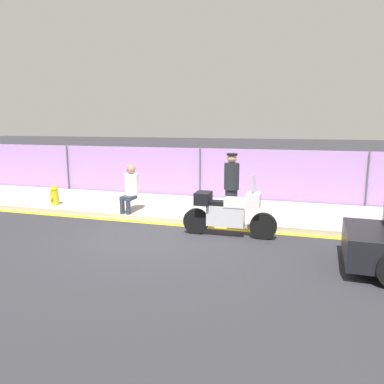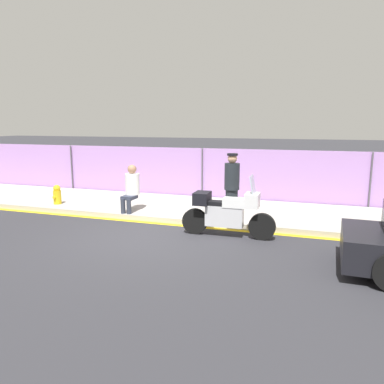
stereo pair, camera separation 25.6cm
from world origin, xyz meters
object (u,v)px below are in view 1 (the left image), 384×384
Objects in this scene: fire_hydrant at (54,195)px; motorcycle at (228,212)px; person_seated_on_curb at (131,186)px; officer_standing at (231,184)px.

motorcycle is at bearing -12.14° from fire_hydrant.
fire_hydrant is at bearing 167.09° from motorcycle.
officer_standing is at bearing 7.64° from person_seated_on_curb.
officer_standing is 5.70m from fire_hydrant.
motorcycle reaches higher than fire_hydrant.
motorcycle is 6.02m from fire_hydrant.
motorcycle is 3.69× the size of fire_hydrant.
motorcycle is 3.37m from person_seated_on_curb.
fire_hydrant is at bearing -177.16° from officer_standing.
motorcycle is 1.62m from officer_standing.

